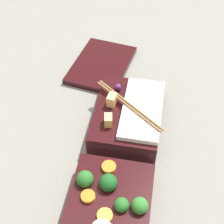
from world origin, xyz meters
TOP-DOWN VIEW (x-y plane):
  - ground_plane at (0.00, 0.00)m, footprint 3.00×3.00m
  - bento_tray_vegetable at (-0.12, -0.01)m, footprint 0.21×0.15m
  - bento_tray_rice at (0.13, -0.01)m, footprint 0.21×0.17m
  - bento_lid at (0.33, 0.10)m, footprint 0.23×0.18m

SIDE VIEW (x-z plane):
  - ground_plane at x=0.00m, z-range 0.00..0.00m
  - bento_lid at x=0.33m, z-range 0.00..0.02m
  - bento_tray_vegetable at x=-0.12m, z-range -0.01..0.07m
  - bento_tray_rice at x=0.13m, z-range -0.01..0.07m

